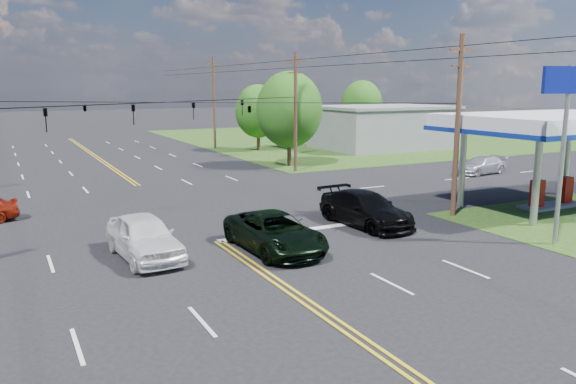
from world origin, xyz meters
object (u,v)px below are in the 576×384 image
pole_se (458,124)px  pickup_white (144,237)px  gas_canopy (557,125)px  pole_ne (295,111)px  tree_right_a (289,110)px  tree_far_r (362,104)px  tree_right_b (258,111)px  pickup_dkgreen (275,232)px  suv_black (365,209)px  pole_right_far (214,102)px  retail_ne (383,128)px  polesign_se (567,106)px

pole_se → pickup_white: pole_se is taller
gas_canopy → pole_ne: pole_ne is taller
tree_right_a → tree_far_r: (20.00, 18.00, -0.33)m
pole_se → pickup_white: (-16.50, 0.10, -4.02)m
tree_right_b → pickup_white: bearing=-121.3°
pole_se → pickup_dkgreen: 12.14m
gas_canopy → tree_right_b: 34.14m
tree_right_a → suv_black: 21.84m
gas_canopy → suv_black: (-11.86, 1.50, -3.87)m
pole_ne → pole_right_far: (0.00, 19.00, 0.25)m
pole_ne → retail_ne: bearing=32.9°
retail_ne → pickup_dkgreen: retail_ne is taller
pole_ne → polesign_se: bearing=-90.0°
pole_ne → polesign_se: pole_ne is taller
pickup_white → tree_right_b: bearing=54.6°
pole_se → pole_ne: 18.00m
pickup_white → gas_canopy: bearing=-6.9°
retail_ne → pickup_dkgreen: bearing=-133.0°
tree_right_b → suv_black: size_ratio=1.22×
pole_right_far → suv_black: 37.14m
pole_right_far → polesign_se: (0.00, -43.27, 0.90)m
pole_right_far → polesign_se: size_ratio=1.29×
pole_ne → pickup_white: 24.68m
gas_canopy → pickup_dkgreen: (-17.84, -0.37, -3.91)m
tree_right_a → pickup_white: 27.55m
pole_se → tree_right_a: pole_se is taller
gas_canopy → pickup_white: gas_canopy is taller
pole_ne → tree_far_r: (21.00, 21.00, -0.37)m
tree_far_r → pole_ne: bearing=-135.0°
pole_se → tree_right_a: 21.02m
tree_far_r → pickup_white: (-37.50, -38.90, -3.65)m
gas_canopy → tree_right_a: size_ratio=1.49×
pickup_dkgreen → pickup_white: 5.37m
pole_ne → pickup_dkgreen: (-11.34, -19.37, -4.12)m
pole_ne → pole_se: bearing=-90.0°
pole_ne → pickup_white: (-16.50, -17.90, -4.02)m
pole_right_far → tree_far_r: size_ratio=1.31×
gas_canopy → pole_se: bearing=171.3°
retail_ne → pole_right_far: (-17.00, 8.00, 2.97)m
tree_far_r → polesign_se: (-21.00, -45.27, 1.53)m
pole_ne → pickup_dkgreen: 22.82m
pole_right_far → tree_right_a: size_ratio=1.22×
gas_canopy → polesign_se: polesign_se is taller
tree_far_r → suv_black: size_ratio=1.32×
pole_right_far → pickup_dkgreen: size_ratio=1.74×
pole_se → tree_right_b: pole_se is taller
tree_right_b → polesign_se: (-3.50, -39.27, 1.85)m
retail_ne → polesign_se: size_ratio=1.81×
tree_right_a → suv_black: size_ratio=1.41×
gas_canopy → pole_ne: bearing=108.9°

